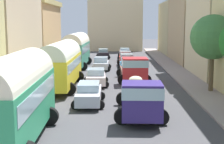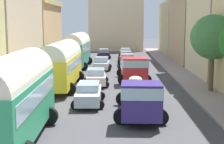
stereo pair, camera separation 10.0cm
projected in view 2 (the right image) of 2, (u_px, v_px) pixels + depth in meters
The scene contains 23 objects.
ground_plane at pixel (114, 75), 35.44m from camera, with size 154.00×154.00×0.00m, color #444447.
sidewalk_left at pixel (46, 74), 35.57m from camera, with size 2.50×70.00×0.14m, color #9E9B88.
sidewalk_right at pixel (182, 75), 35.29m from camera, with size 2.50×70.00×0.14m, color gray.
building_left_2 at pixel (0, 28), 33.08m from camera, with size 6.21×12.49×10.03m.
building_left_3 at pixel (34, 31), 46.22m from camera, with size 6.25×12.79×8.60m.
building_right_2 at pixel (221, 20), 34.20m from camera, with size 5.53×10.43×11.62m.
building_right_3 at pixel (196, 27), 46.56m from camera, with size 6.27×12.98×9.90m.
building_right_4 at pixel (177, 28), 59.54m from camera, with size 4.82×12.42×9.12m.
distant_church at pixel (116, 18), 66.25m from camera, with size 10.61×6.66×18.80m.
parked_bus_0 at pixel (13, 94), 15.26m from camera, with size 3.40×8.49×4.16m.
parked_bus_1 at pixel (61, 63), 28.33m from camera, with size 3.36×9.58×3.96m.
parked_bus_2 at pixel (77, 48), 41.37m from camera, with size 3.39×9.27×4.28m.
cargo_truck_0 at pixel (140, 98), 19.28m from camera, with size 3.13×7.26×2.40m.
cargo_truck_1 at pixel (134, 69), 31.14m from camera, with size 3.21×7.15×2.45m.
car_0 at pixel (128, 66), 37.02m from camera, with size 2.36×3.80×1.63m.
car_1 at pixel (127, 60), 42.46m from camera, with size 2.45×4.46×1.61m.
car_2 at pixel (126, 56), 47.91m from camera, with size 2.36×3.65×1.47m.
car_3 at pixel (125, 53), 53.35m from camera, with size 2.21×3.83×1.50m.
car_4 at pixel (89, 93), 22.69m from camera, with size 2.26×4.31×1.52m.
car_5 at pixel (96, 77), 29.52m from camera, with size 2.41×3.98×1.52m.
car_6 at pixel (102, 64), 39.02m from camera, with size 2.34×3.68×1.57m.
car_7 at pixel (104, 54), 51.70m from camera, with size 2.32×4.16×1.52m.
roadside_tree_2 at pixel (213, 37), 26.00m from camera, with size 3.53×3.53×6.22m.
Camera 2 is at (0.49, -8.00, 5.58)m, focal length 53.28 mm.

